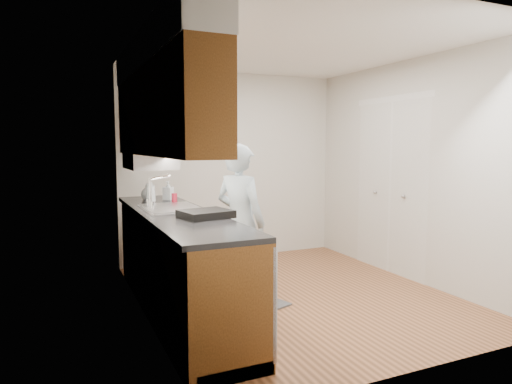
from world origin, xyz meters
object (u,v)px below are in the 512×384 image
dish_rack (206,214)px  soap_bottle_c (147,191)px  soap_bottle_a (151,191)px  soap_bottle_b (168,190)px  person (240,212)px  soda_can (174,198)px

dish_rack → soap_bottle_c: bearing=86.8°
soap_bottle_a → soap_bottle_b: size_ratio=1.23×
person → soap_bottle_b: (-0.51, 0.84, 0.16)m
soap_bottle_a → soda_can: (0.22, -0.13, -0.08)m
soda_can → dish_rack: size_ratio=0.27×
soap_bottle_c → soap_bottle_b: bearing=-30.5°
person → soap_bottle_c: size_ratio=9.69×
person → soap_bottle_a: person is taller
soda_can → dish_rack: (0.01, -1.02, -0.02)m
soap_bottle_a → soap_bottle_c: 0.32m
soap_bottle_b → dish_rack: 1.35m
soap_bottle_a → dish_rack: 1.17m
soap_bottle_c → soda_can: soap_bottle_c is taller
soap_bottle_a → soap_bottle_c: size_ratio=1.44×
soap_bottle_a → soap_bottle_c: bearing=85.8°
person → dish_rack: bearing=105.3°
soap_bottle_c → soda_can: bearing=-66.7°
soda_can → soap_bottle_c: bearing=113.3°
soap_bottle_c → dish_rack: 1.48m
person → soap_bottle_c: 1.21m
soda_can → dish_rack: 1.02m
soda_can → dish_rack: soda_can is taller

